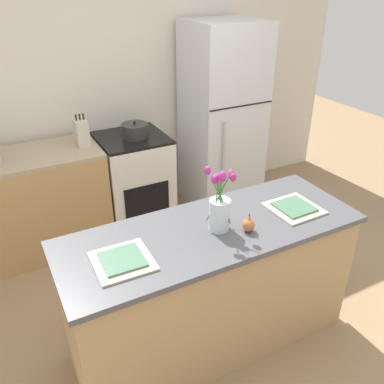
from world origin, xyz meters
TOP-DOWN VIEW (x-y plane):
  - ground_plane at (0.00, 0.00)m, footprint 10.00×10.00m
  - back_wall at (0.00, 2.00)m, footprint 5.20×0.08m
  - kitchen_island at (0.00, 0.00)m, footprint 1.80×0.66m
  - back_counter at (-1.06, 1.60)m, footprint 1.68×0.60m
  - stove_range at (0.10, 1.60)m, footprint 0.60×0.61m
  - refrigerator at (1.05, 1.60)m, footprint 0.68×0.67m
  - flower_vase at (0.03, -0.02)m, footprint 0.18×0.14m
  - pear_figurine at (0.17, -0.12)m, footprint 0.07×0.07m
  - plate_setting_left at (-0.56, -0.05)m, footprint 0.30×0.30m
  - plate_setting_right at (0.56, -0.05)m, footprint 0.30×0.30m
  - cooking_pot at (0.12, 1.56)m, footprint 0.23×0.23m
  - knife_block at (-0.33, 1.61)m, footprint 0.10×0.14m

SIDE VIEW (x-z plane):
  - ground_plane at x=0.00m, z-range 0.00..0.00m
  - kitchen_island at x=0.00m, z-range 0.00..0.90m
  - stove_range at x=0.10m, z-range 0.00..0.90m
  - back_counter at x=-1.06m, z-range 0.00..0.90m
  - plate_setting_left at x=-0.56m, z-range 0.89..0.92m
  - plate_setting_right at x=0.56m, z-range 0.89..0.92m
  - refrigerator at x=1.05m, z-range 0.00..1.83m
  - pear_figurine at x=0.17m, z-range 0.88..1.00m
  - cooking_pot at x=0.12m, z-range 0.89..1.04m
  - knife_block at x=-0.33m, z-range 0.88..1.15m
  - flower_vase at x=0.03m, z-range 0.83..1.23m
  - back_wall at x=0.00m, z-range 0.00..2.70m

